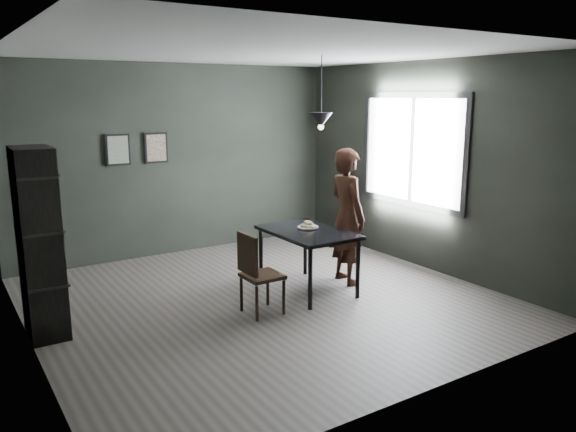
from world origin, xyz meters
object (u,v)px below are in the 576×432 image
white_plate (308,228)px  woman (347,216)px  pendant_lamp (321,120)px  shelf_unit (39,243)px  cafe_table (308,237)px  wood_chair (256,269)px

white_plate → woman: size_ratio=0.13×
woman → pendant_lamp: pendant_lamp is taller
white_plate → shelf_unit: bearing=175.0°
white_plate → pendant_lamp: (0.18, -0.00, 1.29)m
cafe_table → wood_chair: size_ratio=1.32×
cafe_table → wood_chair: wood_chair is taller
cafe_table → white_plate: white_plate is taller
white_plate → wood_chair: (-0.99, -0.44, -0.24)m
white_plate → pendant_lamp: size_ratio=0.27×
wood_chair → woman: bearing=12.3°
cafe_table → wood_chair: 0.98m
shelf_unit → woman: bearing=-4.9°
shelf_unit → cafe_table: bearing=-6.2°
cafe_table → woman: bearing=0.6°
cafe_table → woman: size_ratio=0.70×
cafe_table → pendant_lamp: bearing=21.8°
white_plate → shelf_unit: 3.01m
shelf_unit → pendant_lamp: size_ratio=2.16×
cafe_table → shelf_unit: (-2.92, 0.37, 0.26)m
pendant_lamp → shelf_unit: bearing=175.2°
white_plate → wood_chair: wood_chair is taller
cafe_table → woman: 0.63m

